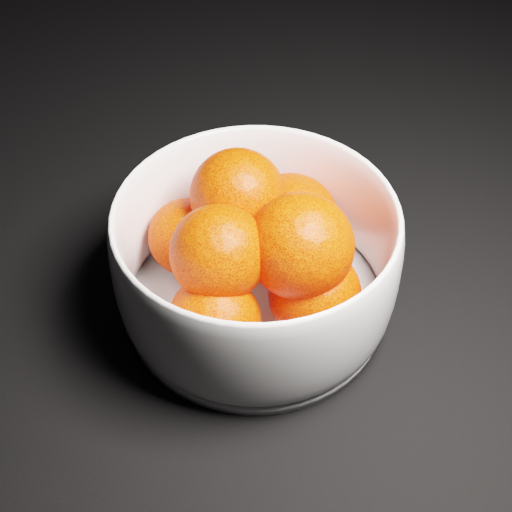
# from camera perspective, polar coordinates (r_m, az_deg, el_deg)

# --- Properties ---
(ground) EXTENTS (3.00, 3.00, 0.00)m
(ground) POSITION_cam_1_polar(r_m,az_deg,el_deg) (0.86, 1.52, 8.85)
(ground) COLOR black
(ground) RESTS_ON ground
(bowl) EXTENTS (0.25, 0.25, 0.12)m
(bowl) POSITION_cam_1_polar(r_m,az_deg,el_deg) (0.63, 0.00, -0.39)
(bowl) COLOR white
(bowl) RESTS_ON ground
(orange_pile) EXTENTS (0.20, 0.22, 0.14)m
(orange_pile) POSITION_cam_1_polar(r_m,az_deg,el_deg) (0.62, 0.26, 0.69)
(orange_pile) COLOR #FD2E04
(orange_pile) RESTS_ON bowl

